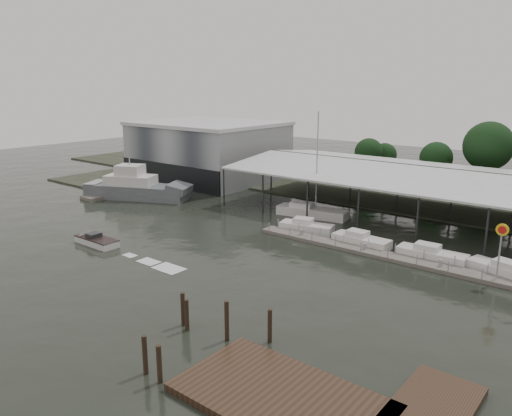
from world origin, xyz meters
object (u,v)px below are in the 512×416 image
Objects in this scene: speedboat_underway at (94,240)px; white_sailboat at (311,212)px; shell_fuel_sign at (501,241)px; grey_trawler at (138,188)px.

white_sailboat is at bearing -117.19° from speedboat_underway.
shell_fuel_sign is at bearing -157.32° from speedboat_underway.
white_sailboat reaches higher than grey_trawler.
speedboat_underway is (-38.02, -16.14, -3.53)m from shell_fuel_sign.
speedboat_underway is (14.17, -17.31, -1.19)m from grey_trawler.
grey_trawler is at bearing -174.17° from white_sailboat.
speedboat_underway is (-12.66, -24.99, -0.27)m from white_sailboat.
shell_fuel_sign is 52.26m from grey_trawler.
grey_trawler is 0.97× the size of speedboat_underway.
grey_trawler is 27.93m from white_sailboat.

